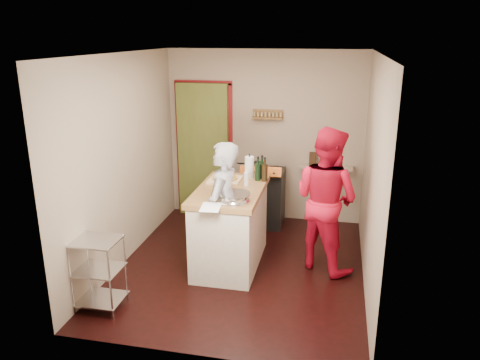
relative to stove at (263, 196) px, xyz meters
name	(u,v)px	position (x,y,z in m)	size (l,w,h in m)	color
floor	(241,266)	(-0.05, -1.42, -0.45)	(3.50, 3.50, 0.00)	black
back_wall	(224,145)	(-0.69, 0.36, 0.68)	(3.00, 0.44, 2.60)	gray
left_wall	(123,161)	(-1.55, -1.42, 0.85)	(0.04, 3.50, 2.60)	gray
right_wall	(372,175)	(1.45, -1.42, 0.85)	(0.04, 3.50, 2.60)	gray
ceiling	(241,53)	(-0.05, -1.42, 2.16)	(3.00, 3.50, 0.02)	white
stove	(263,196)	(0.00, 0.00, 0.00)	(0.60, 0.63, 1.00)	black
wire_shelving	(98,270)	(-1.33, -2.62, -0.01)	(0.48, 0.40, 0.80)	silver
island	(230,225)	(-0.20, -1.36, 0.08)	(0.80, 1.51, 1.32)	beige
person_stripe	(222,210)	(-0.23, -1.63, 0.37)	(0.60, 0.39, 1.64)	#A0A0A5
person_red	(326,199)	(0.95, -1.18, 0.44)	(0.87, 0.68, 1.78)	red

